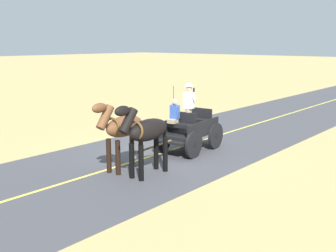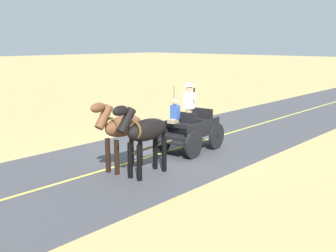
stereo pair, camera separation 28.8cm
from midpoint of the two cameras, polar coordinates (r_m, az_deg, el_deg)
ground_plane at (r=14.36m, az=-0.86°, el=-3.72°), size 200.00×200.00×0.00m
road_surface at (r=14.36m, az=-0.86°, el=-3.70°), size 6.15×160.00×0.01m
road_centre_stripe at (r=14.36m, az=-0.86°, el=-3.68°), size 0.12×160.00×0.00m
horse_drawn_carriage at (r=14.30m, az=2.40°, el=-0.42°), size 1.65×4.52×2.50m
horse_near_side at (r=11.54m, az=-3.87°, el=-0.86°), size 0.63×2.13×2.21m
horse_off_side at (r=12.13m, az=-7.25°, el=-0.30°), size 0.74×2.14×2.21m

